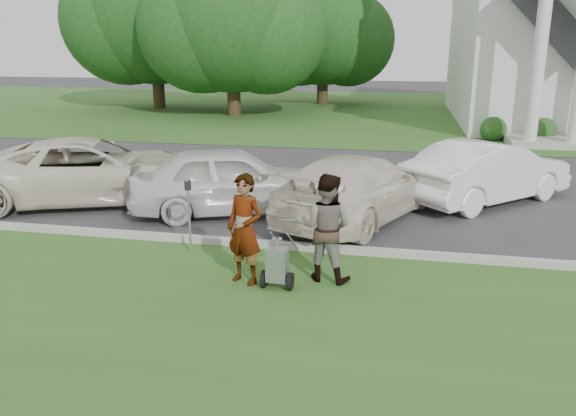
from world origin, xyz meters
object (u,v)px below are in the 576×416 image
(parking_meter_near, at_px, (189,207))
(car_c, at_px, (358,188))
(tree_far, at_px, (154,17))
(person_right, at_px, (326,228))
(person_left, at_px, (245,230))
(tree_left, at_px, (232,24))
(striping_cart, at_px, (277,266))
(church, at_px, (555,5))
(car_a, at_px, (91,171))
(tree_back, at_px, (323,34))
(car_b, at_px, (231,180))
(car_d, at_px, (488,172))

(parking_meter_near, relative_size, car_c, 0.28)
(parking_meter_near, xyz_separation_m, car_c, (2.96, 2.91, -0.17))
(tree_far, relative_size, person_right, 6.31)
(person_left, distance_m, parking_meter_near, 1.82)
(tree_left, relative_size, striping_cart, 10.35)
(striping_cart, bearing_deg, church, 71.49)
(tree_far, relative_size, car_a, 1.98)
(tree_left, xyz_separation_m, parking_meter_near, (5.83, -22.01, -4.19))
(striping_cart, distance_m, car_a, 7.32)
(car_c, bearing_deg, parking_meter_near, 67.20)
(church, distance_m, parking_meter_near, 26.18)
(tree_back, distance_m, car_c, 27.81)
(person_left, bearing_deg, tree_far, 137.97)
(car_c, bearing_deg, tree_back, -57.31)
(tree_back, bearing_deg, tree_left, -116.57)
(tree_back, xyz_separation_m, car_b, (1.79, -27.18, -3.92))
(tree_back, distance_m, striping_cart, 31.82)
(tree_far, bearing_deg, tree_back, 26.56)
(car_d, bearing_deg, car_b, 65.97)
(striping_cart, distance_m, person_right, 1.04)
(striping_cart, relative_size, person_right, 0.56)
(tree_left, height_order, car_c, tree_left)
(car_a, bearing_deg, tree_back, -26.32)
(tree_left, xyz_separation_m, striping_cart, (7.84, -23.29, -4.70))
(person_left, distance_m, car_b, 4.23)
(tree_far, relative_size, car_c, 2.24)
(car_a, height_order, car_b, car_a)
(tree_back, height_order, person_right, tree_back)
(church, bearing_deg, parking_meter_near, -115.79)
(car_a, bearing_deg, car_d, -100.58)
(tree_back, height_order, car_b, tree_back)
(tree_left, relative_size, person_left, 5.71)
(tree_left, distance_m, parking_meter_near, 23.15)
(church, xyz_separation_m, car_d, (-5.12, -18.04, -5.15))
(tree_left, xyz_separation_m, car_c, (8.79, -19.10, -4.36))
(person_right, bearing_deg, car_a, -18.66)
(person_right, xyz_separation_m, car_c, (0.23, 3.65, -0.17))
(tree_far, height_order, person_left, tree_far)
(person_left, xyz_separation_m, car_b, (-1.47, 3.97, -0.12))
(church, bearing_deg, car_d, -105.85)
(parking_meter_near, relative_size, car_d, 0.31)
(person_left, relative_size, car_c, 0.36)
(tree_far, bearing_deg, person_left, -63.12)
(car_a, height_order, car_c, car_a)
(car_b, relative_size, car_c, 0.92)
(person_left, distance_m, person_right, 1.36)
(church, xyz_separation_m, tree_left, (-17.01, -1.13, -0.83))
(tree_left, bearing_deg, person_right, -69.39)
(parking_meter_near, bearing_deg, person_left, -38.67)
(tree_left, relative_size, tree_back, 1.11)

